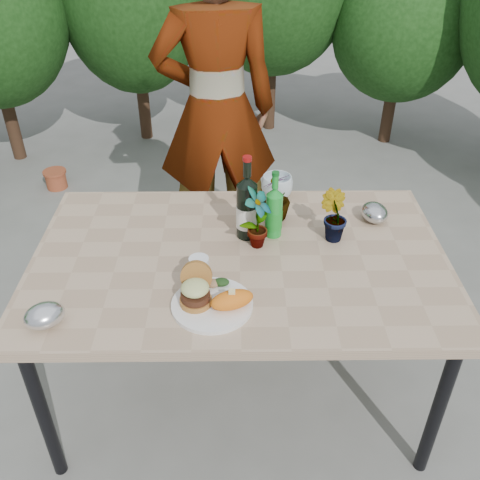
{
  "coord_description": "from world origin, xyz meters",
  "views": [
    {
      "loc": [
        -0.02,
        -1.65,
        1.98
      ],
      "look_at": [
        0.0,
        -0.08,
        0.88
      ],
      "focal_mm": 40.0,
      "sensor_mm": 36.0,
      "label": 1
    }
  ],
  "objects_px": {
    "patio_table": "(240,267)",
    "dinner_plate": "(212,305)",
    "person": "(216,111)",
    "wine_bottle": "(247,208)"
  },
  "relations": [
    {
      "from": "dinner_plate",
      "to": "patio_table",
      "type": "bearing_deg",
      "value": 71.37
    },
    {
      "from": "dinner_plate",
      "to": "wine_bottle",
      "type": "bearing_deg",
      "value": 73.52
    },
    {
      "from": "patio_table",
      "to": "person",
      "type": "relative_size",
      "value": 0.88
    },
    {
      "from": "dinner_plate",
      "to": "wine_bottle",
      "type": "distance_m",
      "value": 0.46
    },
    {
      "from": "patio_table",
      "to": "dinner_plate",
      "type": "bearing_deg",
      "value": -108.63
    },
    {
      "from": "person",
      "to": "wine_bottle",
      "type": "bearing_deg",
      "value": 90.77
    },
    {
      "from": "patio_table",
      "to": "person",
      "type": "xyz_separation_m",
      "value": [
        -0.12,
        1.08,
        0.22
      ]
    },
    {
      "from": "patio_table",
      "to": "dinner_plate",
      "type": "height_order",
      "value": "dinner_plate"
    },
    {
      "from": "dinner_plate",
      "to": "person",
      "type": "relative_size",
      "value": 0.15
    },
    {
      "from": "dinner_plate",
      "to": "person",
      "type": "bearing_deg",
      "value": 90.75
    }
  ]
}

